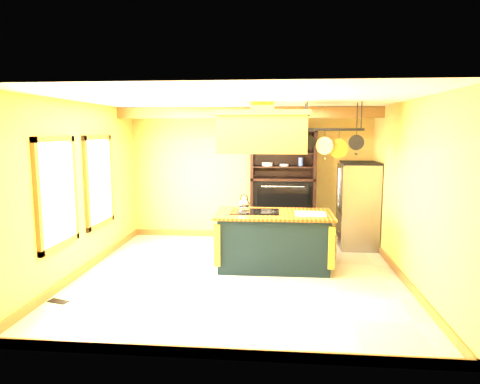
% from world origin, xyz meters
% --- Properties ---
extents(floor, '(5.00, 5.00, 0.00)m').
position_xyz_m(floor, '(0.00, 0.00, 0.00)').
color(floor, beige).
rests_on(floor, ground).
extents(ceiling, '(5.00, 5.00, 0.00)m').
position_xyz_m(ceiling, '(0.00, 0.00, 2.70)').
color(ceiling, white).
rests_on(ceiling, wall_back).
extents(wall_back, '(5.00, 0.02, 2.70)m').
position_xyz_m(wall_back, '(0.00, 2.50, 1.35)').
color(wall_back, gold).
rests_on(wall_back, floor).
extents(wall_front, '(5.00, 0.02, 2.70)m').
position_xyz_m(wall_front, '(0.00, -2.50, 1.35)').
color(wall_front, gold).
rests_on(wall_front, floor).
extents(wall_left, '(0.02, 5.00, 2.70)m').
position_xyz_m(wall_left, '(-2.50, 0.00, 1.35)').
color(wall_left, gold).
rests_on(wall_left, floor).
extents(wall_right, '(0.02, 5.00, 2.70)m').
position_xyz_m(wall_right, '(2.50, 0.00, 1.35)').
color(wall_right, gold).
rests_on(wall_right, floor).
extents(ceiling_beam, '(5.00, 0.15, 0.20)m').
position_xyz_m(ceiling_beam, '(0.00, 1.70, 2.59)').
color(ceiling_beam, olive).
rests_on(ceiling_beam, ceiling).
extents(window_near, '(0.06, 1.06, 1.56)m').
position_xyz_m(window_near, '(-2.47, -0.80, 1.40)').
color(window_near, olive).
rests_on(window_near, wall_left).
extents(window_far, '(0.06, 1.06, 1.56)m').
position_xyz_m(window_far, '(-2.47, 0.60, 1.40)').
color(window_far, olive).
rests_on(window_far, wall_left).
extents(kitchen_island, '(1.92, 1.08, 1.11)m').
position_xyz_m(kitchen_island, '(0.53, 0.48, 0.47)').
color(kitchen_island, black).
rests_on(kitchen_island, floor).
extents(range_hood, '(1.47, 0.83, 0.80)m').
position_xyz_m(range_hood, '(0.33, 0.48, 2.25)').
color(range_hood, '#B78D2D').
rests_on(range_hood, ceiling).
extents(pot_rack, '(0.96, 0.45, 0.88)m').
position_xyz_m(pot_rack, '(1.43, 0.49, 2.18)').
color(pot_rack, black).
rests_on(pot_rack, ceiling).
extents(refrigerator, '(0.71, 0.83, 1.63)m').
position_xyz_m(refrigerator, '(2.13, 1.90, 0.79)').
color(refrigerator, gray).
rests_on(refrigerator, floor).
extents(hutch, '(1.30, 0.59, 2.29)m').
position_xyz_m(hutch, '(0.68, 2.25, 0.89)').
color(hutch, black).
rests_on(hutch, floor).
extents(floor_register, '(0.30, 0.19, 0.01)m').
position_xyz_m(floor_register, '(-2.30, -1.25, 0.01)').
color(floor_register, black).
rests_on(floor_register, floor).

